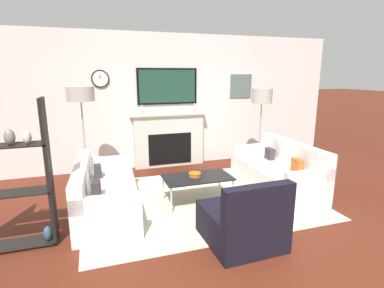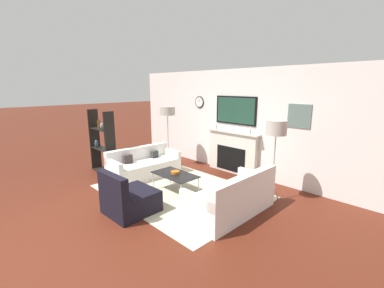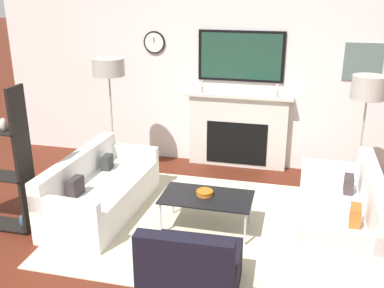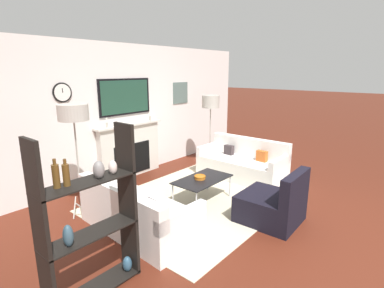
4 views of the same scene
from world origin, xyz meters
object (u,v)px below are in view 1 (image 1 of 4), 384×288
Objects in this scene: couch_right at (278,173)px; shelf_unit at (4,180)px; armchair at (243,222)px; coffee_table at (198,179)px; couch_left at (104,195)px; decorative_bowl at (195,174)px; floor_lamp_right at (262,97)px; floor_lamp_left at (81,95)px.

shelf_unit reaches higher than couch_right.
armchair reaches higher than coffee_table.
decorative_bowl is (1.31, -0.07, 0.18)m from couch_left.
armchair is at bearing -123.97° from floor_lamp_right.
decorative_bowl is at bearing -2.84° from couch_left.
couch_right is 1.02× the size of floor_lamp_left.
floor_lamp_left is at bearing 145.02° from coffee_table.
shelf_unit is at bearing 163.69° from armchair.
armchair is at bearing -41.75° from couch_left.
armchair reaches higher than decorative_bowl.
floor_lamp_right is at bearing 56.03° from armchair.
floor_lamp_left is at bearing 161.59° from couch_right.
floor_lamp_right reaches higher than couch_right.
floor_lamp_right is at bearing 18.42° from couch_left.
floor_lamp_right is (0.23, 1.01, 1.19)m from couch_right.
coffee_table is 0.61× the size of shelf_unit.
floor_lamp_right is at bearing 31.99° from decorative_bowl.
shelf_unit is at bearing -150.09° from couch_left.
couch_right is at bearing -18.41° from floor_lamp_left.
decorative_bowl reaches higher than coffee_table.
armchair is (-1.34, -1.31, -0.02)m from couch_right.
coffee_table is 0.07m from decorative_bowl.
couch_right is 3.90m from shelf_unit.
coffee_table is (1.35, -0.10, 0.12)m from couch_left.
floor_lamp_right is at bearing 21.49° from shelf_unit.
armchair reaches higher than couch_left.
armchair is at bearing -16.31° from shelf_unit.
decorative_bowl is 0.12× the size of floor_lamp_right.
armchair is at bearing -53.69° from floor_lamp_left.
decorative_bowl is 2.20m from floor_lamp_left.
floor_lamp_left is at bearing 63.95° from shelf_unit.
floor_lamp_right is (3.04, 1.01, 1.21)m from couch_left.
couch_left is 1.67m from floor_lamp_left.
decorative_bowl is (-0.16, 1.25, 0.18)m from armchair.
shelf_unit is at bearing -116.05° from floor_lamp_left.
couch_right is at bearing 44.48° from armchair.
armchair is 0.85× the size of coffee_table.
floor_lamp_right is (1.72, 1.08, 1.03)m from decorative_bowl.
couch_left is at bearing -161.58° from floor_lamp_right.
couch_right is 9.02× the size of decorative_bowl.
couch_left is 9.24× the size of decorative_bowl.
shelf_unit reaches higher than decorative_bowl.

